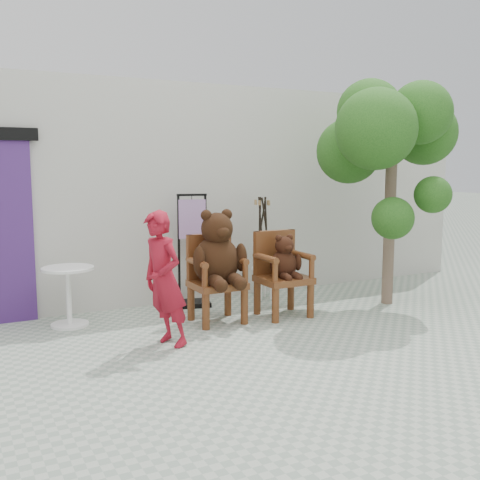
{
  "coord_description": "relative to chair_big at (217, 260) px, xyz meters",
  "views": [
    {
      "loc": [
        -3.26,
        -4.58,
        1.87
      ],
      "look_at": [
        -0.04,
        1.67,
        0.95
      ],
      "focal_mm": 42.0,
      "sensor_mm": 36.0,
      "label": 1
    }
  ],
  "objects": [
    {
      "name": "display_stand",
      "position": [
        0.04,
        0.87,
        -0.18
      ],
      "size": [
        0.52,
        0.45,
        1.51
      ],
      "rotation": [
        0.0,
        0.0,
        -0.24
      ],
      "color": "black",
      "rests_on": "ground"
    },
    {
      "name": "back_wall",
      "position": [
        0.47,
        1.66,
        0.74
      ],
      "size": [
        9.0,
        1.0,
        3.0
      ],
      "primitive_type": "cube",
      "color": "beige",
      "rests_on": "ground"
    },
    {
      "name": "cafe_table",
      "position": [
        -1.63,
        0.64,
        -0.32
      ],
      "size": [
        0.6,
        0.6,
        0.7
      ],
      "rotation": [
        0.0,
        0.0,
        -0.29
      ],
      "color": "white",
      "rests_on": "ground"
    },
    {
      "name": "ground_plane",
      "position": [
        0.47,
        -1.44,
        -0.76
      ],
      "size": [
        60.0,
        60.0,
        0.0
      ],
      "primitive_type": "plane",
      "color": "#99A190",
      "rests_on": "ground"
    },
    {
      "name": "stool_bucket",
      "position": [
        1.08,
        0.79,
        -0.12
      ],
      "size": [
        0.32,
        0.32,
        1.45
      ],
      "rotation": [
        0.0,
        0.0,
        0.03
      ],
      "color": "white",
      "rests_on": "ground"
    },
    {
      "name": "person",
      "position": [
        -0.88,
        -0.62,
        -0.05
      ],
      "size": [
        0.5,
        0.61,
        1.43
      ],
      "primitive_type": "imported",
      "rotation": [
        0.0,
        0.0,
        -1.22
      ],
      "color": "maroon",
      "rests_on": "ground"
    },
    {
      "name": "chair_small",
      "position": [
        0.86,
        -0.09,
        -0.13
      ],
      "size": [
        0.61,
        0.56,
        1.06
      ],
      "color": "#4E2710",
      "rests_on": "ground"
    },
    {
      "name": "chair_big",
      "position": [
        0.0,
        0.0,
        0.0
      ],
      "size": [
        0.68,
        0.72,
        1.37
      ],
      "color": "#4E2710",
      "rests_on": "ground"
    },
    {
      "name": "tree",
      "position": [
        2.37,
        -0.23,
        1.52
      ],
      "size": [
        2.06,
        1.72,
        2.99
      ],
      "rotation": [
        0.0,
        0.0,
        0.25
      ],
      "color": "brown",
      "rests_on": "ground"
    }
  ]
}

